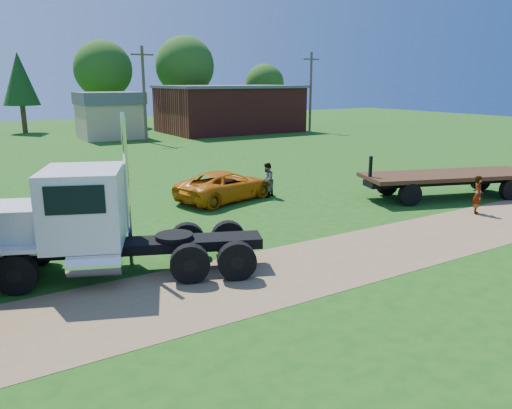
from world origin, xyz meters
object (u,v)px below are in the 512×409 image
orange_pickup (226,186)px  spectator_a (478,195)px  white_semi_tractor (88,222)px  flatbed_trailer (448,179)px

orange_pickup → spectator_a: (8.34, -8.30, 0.13)m
white_semi_tractor → flatbed_trailer: size_ratio=0.89×
white_semi_tractor → flatbed_trailer: white_semi_tractor is taller
flatbed_trailer → spectator_a: 3.22m
orange_pickup → spectator_a: 11.77m
flatbed_trailer → spectator_a: (-1.59, -2.80, -0.11)m
white_semi_tractor → flatbed_trailer: bearing=25.7°
white_semi_tractor → orange_pickup: 10.61m
orange_pickup → flatbed_trailer: flatbed_trailer is taller
white_semi_tractor → orange_pickup: bearing=60.9°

